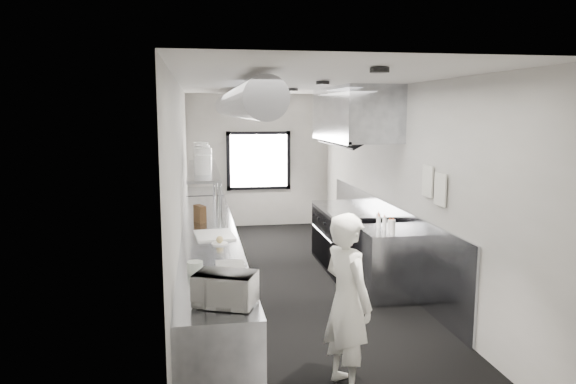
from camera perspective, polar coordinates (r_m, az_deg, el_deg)
name	(u,v)px	position (r m, az deg, el deg)	size (l,w,h in m)	color
floor	(291,283)	(7.74, 0.33, -9.74)	(3.00, 8.00, 0.01)	black
ceiling	(291,84)	(7.36, 0.35, 11.43)	(3.00, 8.00, 0.01)	silver
wall_back	(259,161)	(11.36, -3.16, 3.37)	(3.00, 0.02, 2.80)	#BCB9B3
wall_front	(396,270)	(3.63, 11.45, -8.20)	(3.00, 0.02, 2.80)	#BCB9B3
wall_left	(181,189)	(7.32, -11.31, 0.29)	(0.02, 8.00, 2.80)	#BCB9B3
wall_right	(394,184)	(7.82, 11.23, 0.82)	(0.02, 8.00, 2.80)	#BCB9B3
wall_cladding	(384,237)	(8.24, 10.19, -4.76)	(0.03, 5.50, 1.10)	gray
hvac_duct	(238,103)	(7.66, -5.41, 9.42)	(0.40, 0.40, 6.40)	gray
service_window	(259,161)	(11.32, -3.14, 3.35)	(1.36, 0.05, 1.25)	white
exhaust_hood	(354,114)	(8.28, 7.06, 8.22)	(0.81, 2.20, 0.88)	gray
prep_counter	(210,267)	(7.03, -8.31, -7.92)	(0.70, 6.00, 0.90)	gray
pass_shelf	(203,171)	(8.29, -9.01, 2.26)	(0.45, 3.00, 0.68)	gray
range	(348,237)	(8.50, 6.44, -4.83)	(0.88, 1.60, 0.94)	black
bottle_station	(386,263)	(7.25, 10.38, -7.45)	(0.65, 0.80, 0.90)	gray
far_work_table	(205,213)	(10.63, -8.80, -2.26)	(0.70, 1.20, 0.90)	gray
notice_sheet_a	(428,181)	(6.68, 14.68, 1.13)	(0.02, 0.28, 0.38)	silver
notice_sheet_b	(440,189)	(6.38, 15.95, 0.27)	(0.02, 0.28, 0.38)	silver
line_cook	(347,301)	(4.80, 6.35, -11.52)	(0.58, 0.38, 1.58)	white
microwave	(225,289)	(4.37, -6.73, -10.25)	(0.44, 0.33, 0.26)	silver
deli_tub_a	(199,285)	(4.75, -9.45, -9.75)	(0.14, 0.14, 0.10)	silver
deli_tub_b	(195,267)	(5.26, -9.90, -7.90)	(0.15, 0.15, 0.11)	silver
newspaper	(230,265)	(5.47, -6.21, -7.73)	(0.29, 0.36, 0.01)	silver
small_plate	(220,244)	(6.31, -7.30, -5.50)	(0.20, 0.20, 0.02)	white
pastry	(220,240)	(6.30, -7.30, -5.06)	(0.08, 0.08, 0.08)	#D7BC71
cutting_board	(214,235)	(6.74, -7.87, -4.57)	(0.46, 0.61, 0.02)	white
knife_block	(200,214)	(7.57, -9.38, -2.31)	(0.10, 0.22, 0.24)	brown
plate_stack_a	(203,165)	(7.50, -9.06, 2.88)	(0.23, 0.23, 0.27)	white
plate_stack_b	(203,159)	(7.96, -9.08, 3.46)	(0.26, 0.26, 0.33)	white
plate_stack_c	(202,156)	(8.48, -9.17, 3.78)	(0.24, 0.24, 0.34)	white
plate_stack_d	(201,154)	(8.85, -9.27, 4.07)	(0.24, 0.24, 0.37)	white
squeeze_bottle_a	(393,227)	(6.85, 11.13, -3.71)	(0.06, 0.06, 0.19)	white
squeeze_bottle_b	(390,226)	(6.97, 10.80, -3.59)	(0.06, 0.06, 0.17)	white
squeeze_bottle_c	(384,223)	(7.10, 10.26, -3.32)	(0.06, 0.06, 0.17)	white
squeeze_bottle_d	(379,222)	(7.21, 9.68, -3.18)	(0.05, 0.05, 0.16)	white
squeeze_bottle_e	(378,220)	(7.35, 9.63, -2.93)	(0.05, 0.05, 0.16)	white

